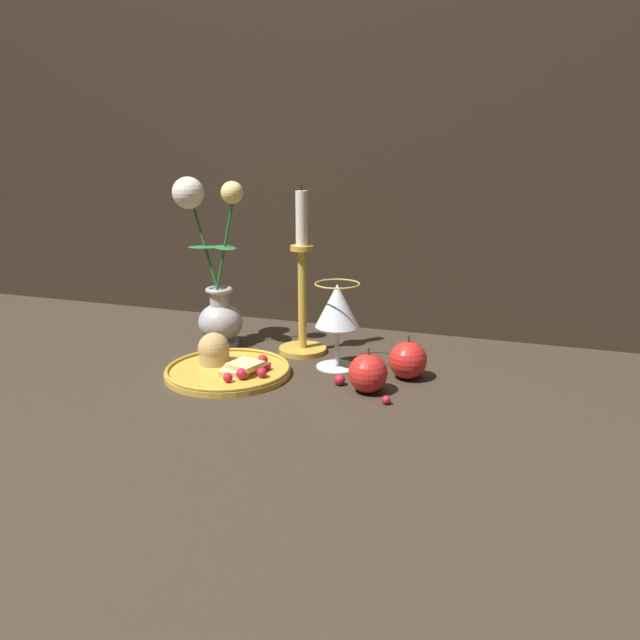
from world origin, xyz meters
TOP-DOWN VIEW (x-y plane):
  - ground_plane at (0.00, 0.00)m, footprint 2.40×2.40m
  - wall_back at (0.00, 0.35)m, footprint 2.40×0.04m
  - vase at (-0.18, 0.11)m, footprint 0.15×0.09m
  - plate_with_pastries at (-0.08, -0.04)m, footprint 0.23×0.23m
  - wine_glass at (0.10, 0.06)m, footprint 0.08×0.08m
  - candlestick at (0.01, 0.12)m, footprint 0.09×0.09m
  - apple_beside_vase at (0.18, -0.04)m, footprint 0.07×0.07m
  - apple_near_glass at (0.23, 0.04)m, footprint 0.07×0.07m
  - berry_near_plate at (0.13, -0.03)m, footprint 0.02×0.02m
  - berry_front_center at (0.23, -0.08)m, footprint 0.01×0.01m

SIDE VIEW (x-z plane):
  - ground_plane at x=0.00m, z-range 0.00..0.00m
  - berry_front_center at x=0.23m, z-range 0.00..0.01m
  - berry_near_plate at x=0.13m, z-range 0.00..0.02m
  - plate_with_pastries at x=-0.08m, z-range -0.02..0.05m
  - apple_beside_vase at x=0.18m, z-range -0.01..0.07m
  - apple_near_glass at x=0.23m, z-range -0.01..0.07m
  - wine_glass at x=0.10m, z-range 0.03..0.19m
  - candlestick at x=0.01m, z-range -0.05..0.28m
  - vase at x=-0.18m, z-range -0.04..0.30m
  - wall_back at x=0.00m, z-range 0.00..1.20m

